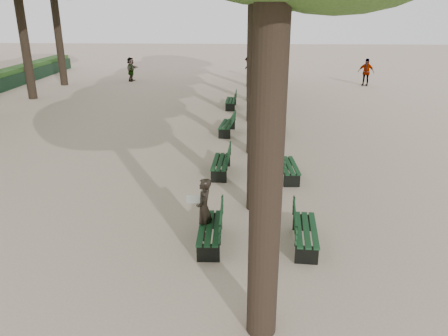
{
  "coord_description": "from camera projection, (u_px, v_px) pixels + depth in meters",
  "views": [
    {
      "loc": [
        1.14,
        -8.31,
        5.42
      ],
      "look_at": [
        0.6,
        3.0,
        1.2
      ],
      "focal_mm": 35.0,
      "sensor_mm": 36.0,
      "label": 1
    }
  ],
  "objects": [
    {
      "name": "bench_left_0",
      "position": [
        210.0,
        234.0,
        10.48
      ],
      "size": [
        0.6,
        1.81,
        0.92
      ],
      "color": "black",
      "rests_on": "ground"
    },
    {
      "name": "man_with_map",
      "position": [
        204.0,
        209.0,
        10.58
      ],
      "size": [
        0.64,
        0.68,
        1.58
      ],
      "color": "black",
      "rests_on": "ground"
    },
    {
      "name": "bench_right_2",
      "position": [
        277.0,
        127.0,
        19.66
      ],
      "size": [
        0.6,
        1.81,
        0.92
      ],
      "color": "black",
      "rests_on": "ground"
    },
    {
      "name": "bench_left_2",
      "position": [
        227.0,
        128.0,
        19.56
      ],
      "size": [
        0.76,
        1.85,
        0.92
      ],
      "color": "black",
      "rests_on": "ground"
    },
    {
      "name": "pedestrian_b",
      "position": [
        248.0,
        67.0,
        35.36
      ],
      "size": [
        0.62,
        1.04,
        1.54
      ],
      "primitive_type": "imported",
      "rotation": [
        0.0,
        0.0,
        5.06
      ],
      "color": "#262628",
      "rests_on": "ground"
    },
    {
      "name": "bench_left_1",
      "position": [
        221.0,
        167.0,
        14.88
      ],
      "size": [
        0.64,
        1.82,
        0.92
      ],
      "color": "black",
      "rests_on": "ground"
    },
    {
      "name": "pedestrian_e",
      "position": [
        131.0,
        69.0,
        33.11
      ],
      "size": [
        0.59,
        1.68,
        1.78
      ],
      "primitive_type": "imported",
      "rotation": [
        0.0,
        0.0,
        1.42
      ],
      "color": "#262628",
      "rests_on": "ground"
    },
    {
      "name": "bench_right_1",
      "position": [
        288.0,
        170.0,
        14.53
      ],
      "size": [
        0.68,
        1.83,
        0.92
      ],
      "color": "black",
      "rests_on": "ground"
    },
    {
      "name": "pedestrian_c",
      "position": [
        366.0,
        72.0,
        31.16
      ],
      "size": [
        1.18,
        0.85,
        1.93
      ],
      "primitive_type": "imported",
      "rotation": [
        0.0,
        0.0,
        5.82
      ],
      "color": "#262628",
      "rests_on": "ground"
    },
    {
      "name": "bench_right_0",
      "position": [
        305.0,
        236.0,
        10.39
      ],
      "size": [
        0.7,
        1.84,
        0.92
      ],
      "color": "black",
      "rests_on": "ground"
    },
    {
      "name": "bench_right_3",
      "position": [
        271.0,
        104.0,
        24.24
      ],
      "size": [
        0.7,
        1.84,
        0.92
      ],
      "color": "black",
      "rests_on": "ground"
    },
    {
      "name": "bench_left_3",
      "position": [
        231.0,
        103.0,
        24.5
      ],
      "size": [
        0.62,
        1.81,
        0.92
      ],
      "color": "black",
      "rests_on": "ground"
    },
    {
      "name": "ground",
      "position": [
        191.0,
        265.0,
        9.72
      ],
      "size": [
        120.0,
        120.0,
        0.0
      ],
      "primitive_type": "plane",
      "color": "tan",
      "rests_on": "ground"
    }
  ]
}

